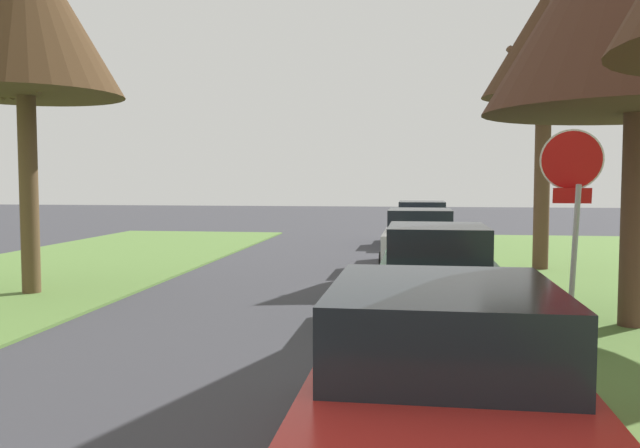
% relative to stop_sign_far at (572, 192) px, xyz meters
% --- Properties ---
extents(stop_sign_far, '(0.82, 0.55, 2.95)m').
position_rel_stop_sign_far_xyz_m(stop_sign_far, '(0.00, 0.00, 0.00)').
color(stop_sign_far, '#9EA0A5').
rests_on(stop_sign_far, grass_verge_right).
extents(street_tree_right_far, '(3.11, 3.11, 7.04)m').
position_rel_stop_sign_far_xyz_m(street_tree_right_far, '(1.22, 8.43, 3.50)').
color(street_tree_right_far, '#513726').
rests_on(street_tree_right_far, grass_verge_right).
extents(street_tree_left_mid_b, '(3.82, 3.82, 7.31)m').
position_rel_stop_sign_far_xyz_m(street_tree_left_mid_b, '(-9.71, 3.28, 3.47)').
color(street_tree_left_mid_b, brown).
rests_on(street_tree_left_mid_b, grass_verge_left).
extents(parked_sedan_red, '(1.96, 4.41, 1.57)m').
position_rel_stop_sign_far_xyz_m(parked_sedan_red, '(-1.84, -3.96, -1.45)').
color(parked_sedan_red, red).
rests_on(parked_sedan_red, ground).
extents(parked_sedan_green, '(1.96, 4.41, 1.57)m').
position_rel_stop_sign_far_xyz_m(parked_sedan_green, '(-1.64, 2.27, -1.45)').
color(parked_sedan_green, '#28663D').
rests_on(parked_sedan_green, ground).
extents(parked_sedan_white, '(1.96, 4.41, 1.57)m').
position_rel_stop_sign_far_xyz_m(parked_sedan_white, '(-1.86, 8.41, -1.45)').
color(parked_sedan_white, white).
rests_on(parked_sedan_white, ground).
extents(parked_sedan_navy, '(1.96, 4.41, 1.57)m').
position_rel_stop_sign_far_xyz_m(parked_sedan_navy, '(-1.72, 14.77, -1.45)').
color(parked_sedan_navy, navy).
rests_on(parked_sedan_navy, ground).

